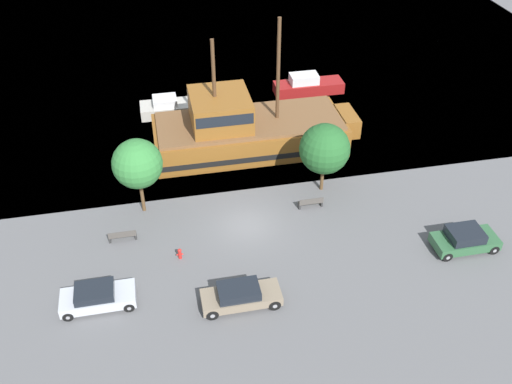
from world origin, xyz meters
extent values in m
plane|color=#5B5B5E|center=(0.00, 0.00, 0.00)|extent=(160.00, 160.00, 0.00)
plane|color=slate|center=(0.00, 44.00, 0.00)|extent=(80.00, 80.00, 0.00)
cube|color=brown|center=(2.00, 9.60, 1.13)|extent=(15.09, 6.00, 2.26)
cube|color=black|center=(2.00, 9.60, 0.79)|extent=(14.79, 6.08, 0.45)
cube|color=brown|center=(10.15, 9.60, 1.47)|extent=(1.40, 3.30, 1.58)
cube|color=brown|center=(2.00, 9.60, 2.39)|extent=(14.49, 5.52, 0.25)
cube|color=brown|center=(-0.26, 9.60, 3.70)|extent=(4.53, 4.80, 2.38)
cube|color=black|center=(-0.26, 9.60, 4.06)|extent=(4.30, 4.86, 0.86)
cylinder|color=#4C331E|center=(4.27, 9.60, 6.57)|extent=(0.28, 0.28, 8.12)
cylinder|color=#4C331E|center=(-0.64, 9.60, 5.96)|extent=(0.28, 0.28, 6.90)
cube|color=#B7B2A8|center=(-3.84, 16.45, 0.49)|extent=(5.16, 2.24, 0.98)
cube|color=silver|center=(-4.23, 16.45, 1.30)|extent=(2.06, 1.75, 0.65)
cube|color=black|center=(-3.61, 16.45, 1.30)|extent=(0.12, 1.57, 0.52)
cube|color=maroon|center=(9.32, 17.91, 0.52)|extent=(6.49, 2.05, 1.04)
cube|color=silver|center=(8.84, 17.91, 1.46)|extent=(2.60, 1.60, 0.83)
cube|color=black|center=(9.62, 17.91, 1.46)|extent=(0.12, 1.44, 0.66)
cube|color=#2D5B38|center=(13.26, -4.98, 0.56)|extent=(4.13, 1.95, 0.63)
cube|color=black|center=(13.13, -4.98, 1.19)|extent=(2.15, 1.75, 0.62)
cylinder|color=black|center=(14.86, -5.87, 0.33)|extent=(0.66, 0.22, 0.66)
cylinder|color=gray|center=(14.86, -5.87, 0.33)|extent=(0.25, 0.25, 0.25)
cylinder|color=black|center=(14.86, -4.10, 0.33)|extent=(0.66, 0.22, 0.66)
cylinder|color=gray|center=(14.86, -4.10, 0.33)|extent=(0.25, 0.25, 0.25)
cylinder|color=black|center=(11.65, -5.87, 0.33)|extent=(0.66, 0.22, 0.66)
cylinder|color=gray|center=(11.65, -5.87, 0.33)|extent=(0.25, 0.25, 0.25)
cylinder|color=black|center=(11.65, -4.10, 0.33)|extent=(0.66, 0.22, 0.66)
cylinder|color=gray|center=(11.65, -4.10, 0.33)|extent=(0.25, 0.25, 0.25)
cube|color=#7F705B|center=(-1.67, -6.80, 0.55)|extent=(4.59, 1.74, 0.57)
cube|color=black|center=(-1.81, -6.80, 1.12)|extent=(2.39, 1.56, 0.55)
cylinder|color=black|center=(0.12, -7.58, 0.36)|extent=(0.72, 0.22, 0.72)
cylinder|color=gray|center=(0.12, -7.58, 0.36)|extent=(0.27, 0.25, 0.27)
cylinder|color=black|center=(0.12, -6.02, 0.36)|extent=(0.72, 0.22, 0.72)
cylinder|color=gray|center=(0.12, -6.02, 0.36)|extent=(0.27, 0.25, 0.27)
cylinder|color=black|center=(-3.47, -7.58, 0.36)|extent=(0.72, 0.22, 0.72)
cylinder|color=gray|center=(-3.47, -7.58, 0.36)|extent=(0.27, 0.25, 0.27)
cylinder|color=black|center=(-3.47, -6.02, 0.36)|extent=(0.72, 0.22, 0.72)
cylinder|color=gray|center=(-3.47, -6.02, 0.36)|extent=(0.27, 0.25, 0.27)
cube|color=#B7BCC6|center=(-9.72, -5.22, 0.55)|extent=(4.24, 1.81, 0.64)
cube|color=black|center=(-9.85, -5.22, 1.11)|extent=(2.21, 1.63, 0.48)
cylinder|color=black|center=(-8.04, -6.04, 0.31)|extent=(0.62, 0.22, 0.62)
cylinder|color=gray|center=(-8.04, -6.04, 0.31)|extent=(0.23, 0.25, 0.23)
cylinder|color=black|center=(-8.04, -4.40, 0.31)|extent=(0.62, 0.22, 0.62)
cylinder|color=gray|center=(-8.04, -4.40, 0.31)|extent=(0.23, 0.25, 0.23)
cylinder|color=black|center=(-11.41, -6.04, 0.31)|extent=(0.62, 0.22, 0.62)
cylinder|color=gray|center=(-11.41, -6.04, 0.31)|extent=(0.23, 0.25, 0.23)
cylinder|color=black|center=(-11.41, -4.40, 0.31)|extent=(0.62, 0.22, 0.62)
cylinder|color=gray|center=(-11.41, -4.40, 0.31)|extent=(0.23, 0.25, 0.23)
cylinder|color=red|center=(-4.78, -2.27, 0.28)|extent=(0.22, 0.22, 0.56)
sphere|color=red|center=(-4.78, -2.27, 0.64)|extent=(0.25, 0.25, 0.25)
cylinder|color=red|center=(-4.94, -2.27, 0.31)|extent=(0.10, 0.09, 0.09)
cylinder|color=red|center=(-4.62, -2.27, 0.31)|extent=(0.10, 0.09, 0.09)
cube|color=#4C4742|center=(-8.29, 0.19, 0.42)|extent=(1.79, 0.45, 0.05)
cube|color=#4C4742|center=(-8.29, 0.00, 0.65)|extent=(1.79, 0.06, 0.40)
cube|color=#2D2D2D|center=(-9.12, 0.19, 0.20)|extent=(0.12, 0.36, 0.40)
cube|color=#2D2D2D|center=(-7.45, 0.19, 0.20)|extent=(0.12, 0.36, 0.40)
cube|color=#4C4742|center=(4.73, 1.09, 0.42)|extent=(1.73, 0.45, 0.05)
cube|color=#4C4742|center=(4.73, 0.89, 0.65)|extent=(1.73, 0.06, 0.40)
cube|color=#2D2D2D|center=(3.92, 1.09, 0.20)|extent=(0.12, 0.36, 0.40)
cube|color=#2D2D2D|center=(5.53, 1.09, 0.20)|extent=(0.12, 0.36, 0.40)
cylinder|color=brown|center=(-6.78, 3.07, 1.25)|extent=(0.24, 0.24, 2.50)
sphere|color=#337A38|center=(-6.78, 3.07, 3.93)|extent=(3.36, 3.36, 3.36)
cylinder|color=brown|center=(6.09, 2.95, 0.99)|extent=(0.24, 0.24, 1.98)
sphere|color=#235B28|center=(6.09, 2.95, 3.51)|extent=(3.60, 3.60, 3.60)
camera|label=1|loc=(-5.33, -28.91, 25.18)|focal=40.00mm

